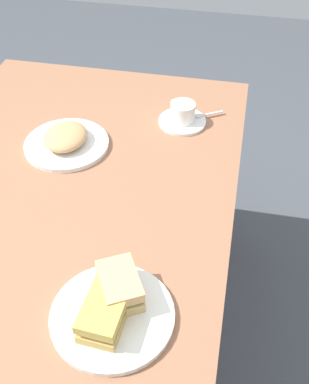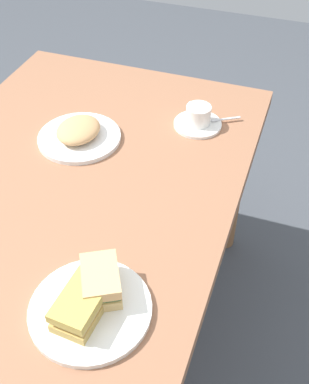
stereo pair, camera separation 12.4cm
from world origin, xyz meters
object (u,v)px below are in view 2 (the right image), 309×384
Objects in this scene: sandwich_front at (82,304)px; side_plate at (79,137)px; dining_table at (73,207)px; coffee_saucer at (198,124)px; spoon at (220,119)px; sandwich_back at (101,281)px; sandwich_plate at (90,309)px; coffee_cup at (198,114)px.

sandwich_front is 0.62m from side_plate.
sandwich_front reaches higher than dining_table.
dining_table is 8.66× the size of coffee_saucer.
spoon is (-0.41, 0.33, 0.11)m from dining_table.
sandwich_back is 1.53× the size of spoon.
side_plate reaches higher than dining_table.
side_plate is at bearing -153.54° from sandwich_front.
spoon is at bearing 120.94° from coffee_saucer.
sandwich_plate is 1.04× the size of side_plate.
coffee_saucer is 1.68× the size of coffee_cup.
spoon is (-0.76, 0.10, 0.01)m from sandwich_plate.
coffee_cup is (-0.68, 0.03, -0.00)m from sandwich_back.
sandwich_back is (-0.06, 0.01, 0.00)m from sandwich_front.
coffee_cup is at bearing 177.68° from sandwich_back.
sandwich_back is at bearing 167.48° from sandwich_front.
spoon is at bearing 141.12° from dining_table.
sandwich_front is at bearing -3.32° from coffee_saucer.
coffee_saucer is at bearing -59.06° from spoon.
sandwich_front is at bearing -3.22° from coffee_cup.
spoon is (-0.78, 0.11, -0.03)m from sandwich_front.
side_plate reaches higher than coffee_saucer.
spoon is 0.36× the size of side_plate.
sandwich_plate is at bearing -6.36° from sandwich_back.
sandwich_back is 0.68m from coffee_saucer.
sandwich_plate is at bearing 27.84° from side_plate.
sandwich_front reaches higher than coffee_cup.
dining_table is at bearing -147.10° from sandwich_plate.
coffee_cup is at bearing -60.41° from spoon.
dining_table is at bearing -38.88° from spoon.
coffee_saucer is 0.04m from coffee_cup.
sandwich_back reaches higher than dining_table.
sandwich_back reaches higher than sandwich_plate.
coffee_cup reaches higher than side_plate.
dining_table is 9.25× the size of sandwich_front.
sandwich_back is 0.57m from side_plate.
coffee_cup is at bearing 176.78° from sandwich_front.
dining_table is 5.19× the size of side_plate.
side_plate is (-0.54, -0.28, 0.00)m from sandwich_plate.
spoon is 0.44m from side_plate.
dining_table is 0.41m from sandwich_back.
coffee_cup is 0.36× the size of side_plate.
sandwich_front is at bearing -30.20° from sandwich_plate.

